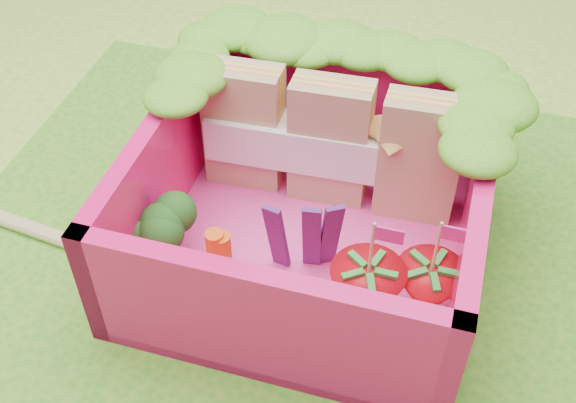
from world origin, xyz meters
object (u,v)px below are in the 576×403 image
(sandwich_stack, at_px, (331,143))
(chopsticks, at_px, (44,233))
(bento_box, at_px, (310,202))
(strawberry_left, at_px, (366,295))
(broccoli, at_px, (160,228))
(strawberry_right, at_px, (427,292))

(sandwich_stack, bearing_deg, chopsticks, -153.23)
(bento_box, height_order, strawberry_left, strawberry_left)
(bento_box, relative_size, broccoli, 3.83)
(bento_box, bearing_deg, sandwich_stack, 88.83)
(strawberry_left, xyz_separation_m, strawberry_right, (0.21, 0.08, -0.01))
(bento_box, xyz_separation_m, sandwich_stack, (0.01, 0.30, 0.05))
(sandwich_stack, relative_size, broccoli, 3.15)
(bento_box, relative_size, sandwich_stack, 1.22)
(broccoli, distance_m, strawberry_right, 1.02)
(bento_box, xyz_separation_m, strawberry_left, (0.29, -0.32, -0.08))
(bento_box, relative_size, strawberry_left, 2.55)
(strawberry_right, bearing_deg, broccoli, -178.28)
(strawberry_left, bearing_deg, bento_box, 132.51)
(sandwich_stack, xyz_separation_m, strawberry_left, (0.29, -0.62, -0.14))
(bento_box, height_order, strawberry_right, bento_box)
(broccoli, xyz_separation_m, strawberry_right, (1.02, 0.03, -0.06))
(sandwich_stack, relative_size, chopsticks, 0.49)
(bento_box, distance_m, strawberry_left, 0.44)
(strawberry_left, relative_size, strawberry_right, 1.04)
(broccoli, bearing_deg, strawberry_right, 1.72)
(strawberry_right, bearing_deg, sandwich_stack, 132.60)
(broccoli, relative_size, chopsticks, 0.16)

